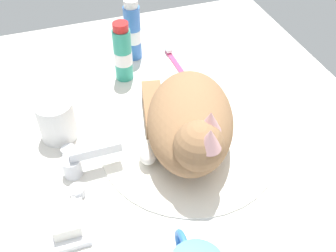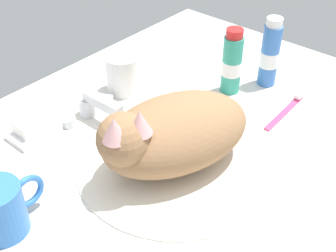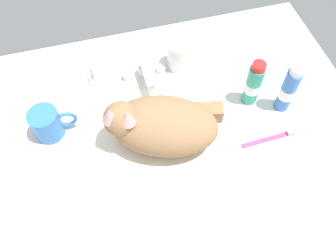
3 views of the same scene
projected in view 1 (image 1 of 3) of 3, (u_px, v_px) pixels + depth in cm
name	position (u px, v px, depth cm)	size (l,w,h in cm)	color
ground_plane	(188.00, 150.00, 81.44)	(110.00, 82.50, 3.00)	silver
sink_basin	(189.00, 144.00, 80.15)	(34.86, 34.86, 0.76)	white
faucet	(80.00, 162.00, 73.60)	(12.86, 11.22, 5.85)	silver
cat	(189.00, 123.00, 74.74)	(32.20, 24.39, 14.92)	#936B47
rinse_cup	(57.00, 120.00, 79.51)	(7.32, 7.32, 8.41)	white
soap_dish	(67.00, 226.00, 66.23)	(9.00, 6.40, 1.20)	white
soap_bar	(66.00, 220.00, 64.99)	(6.12, 4.32, 2.42)	white
toothpaste_bottle	(123.00, 53.00, 92.12)	(4.23, 4.23, 14.39)	teal
mouthwash_bottle	(133.00, 32.00, 98.09)	(4.06, 4.06, 15.45)	#3870C6
toothbrush	(176.00, 63.00, 100.19)	(14.82, 1.84, 1.60)	#D83F72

